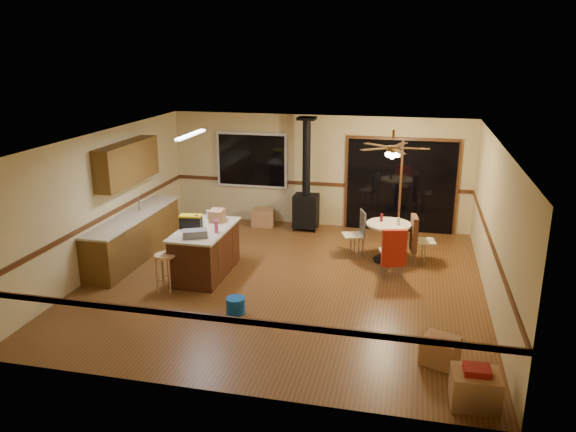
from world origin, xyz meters
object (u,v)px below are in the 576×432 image
(chair_left, at_px, (358,228))
(box_corner_b, at_px, (440,351))
(blue_bucket, at_px, (236,305))
(box_under_window, at_px, (263,217))
(chair_near, at_px, (394,248))
(bar_stool, at_px, (166,272))
(dining_table, at_px, (388,235))
(toolbox_black, at_px, (191,222))
(chair_right, at_px, (415,234))
(kitchen_island, at_px, (205,251))
(box_corner_a, at_px, (475,389))
(toolbox_grey, at_px, (195,234))
(wood_stove, at_px, (306,199))

(chair_left, distance_m, box_corner_b, 4.10)
(blue_bucket, height_order, box_under_window, box_under_window)
(chair_near, distance_m, box_under_window, 4.06)
(bar_stool, distance_m, blue_bucket, 1.58)
(bar_stool, height_order, dining_table, dining_table)
(toolbox_black, relative_size, chair_right, 0.55)
(chair_near, relative_size, chair_right, 1.00)
(kitchen_island, distance_m, chair_right, 4.06)
(kitchen_island, xyz_separation_m, box_corner_a, (4.53, -3.06, -0.24))
(bar_stool, bearing_deg, chair_near, 19.94)
(kitchen_island, relative_size, dining_table, 1.92)
(box_under_window, bearing_deg, chair_near, -38.83)
(blue_bucket, relative_size, chair_right, 0.44)
(toolbox_grey, bearing_deg, dining_table, 30.97)
(chair_near, bearing_deg, chair_left, 126.35)
(blue_bucket, relative_size, dining_table, 0.35)
(chair_right, bearing_deg, kitchen_island, -158.69)
(box_corner_b, bearing_deg, bar_stool, 163.09)
(box_under_window, height_order, box_corner_a, box_corner_a)
(kitchen_island, bearing_deg, wood_stove, 66.91)
(kitchen_island, height_order, chair_left, chair_left)
(toolbox_grey, distance_m, bar_stool, 0.84)
(blue_bucket, height_order, chair_near, chair_near)
(toolbox_grey, relative_size, chair_left, 0.82)
(chair_left, distance_m, box_corner_a, 5.02)
(bar_stool, xyz_separation_m, chair_left, (3.08, 2.40, 0.26))
(kitchen_island, bearing_deg, toolbox_black, -176.05)
(bar_stool, xyz_separation_m, chair_right, (4.20, 2.29, 0.27))
(toolbox_black, distance_m, box_corner_b, 5.00)
(bar_stool, height_order, box_under_window, bar_stool)
(box_under_window, bearing_deg, kitchen_island, -94.75)
(bar_stool, bearing_deg, dining_table, 31.61)
(chair_near, relative_size, box_corner_b, 1.52)
(chair_near, height_order, box_under_window, chair_near)
(wood_stove, bearing_deg, box_under_window, 177.25)
(dining_table, height_order, chair_left, chair_left)
(toolbox_black, xyz_separation_m, chair_right, (4.02, 1.49, -0.41))
(dining_table, xyz_separation_m, box_corner_b, (0.91, -3.66, -0.34))
(chair_left, relative_size, chair_near, 0.74)
(dining_table, bearing_deg, kitchen_island, -156.05)
(chair_left, bearing_deg, box_corner_a, -67.98)
(blue_bucket, xyz_separation_m, box_under_window, (-0.77, 4.50, 0.08))
(wood_stove, height_order, toolbox_grey, wood_stove)
(toolbox_grey, height_order, box_corner_b, toolbox_grey)
(bar_stool, distance_m, box_under_window, 3.98)
(box_corner_b, bearing_deg, box_corner_a, -66.54)
(wood_stove, relative_size, toolbox_grey, 5.97)
(box_corner_b, bearing_deg, blue_bucket, 165.43)
(chair_left, relative_size, box_corner_a, 0.93)
(box_under_window, bearing_deg, chair_right, -24.82)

